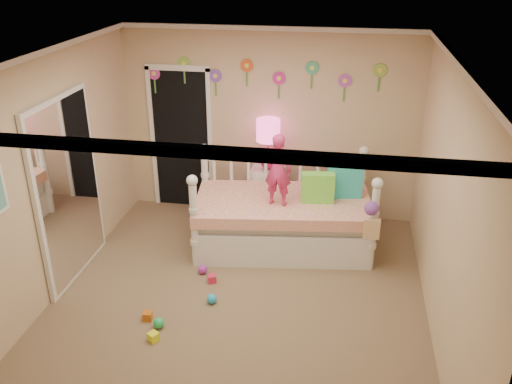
% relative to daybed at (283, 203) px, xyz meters
% --- Properties ---
extents(floor, '(4.00, 4.50, 0.01)m').
position_rel_daybed_xyz_m(floor, '(-0.32, -1.30, -0.60)').
color(floor, '#7F684C').
rests_on(floor, ground).
extents(ceiling, '(4.00, 4.50, 0.01)m').
position_rel_daybed_xyz_m(ceiling, '(-0.32, -1.30, 2.00)').
color(ceiling, white).
rests_on(ceiling, floor).
extents(back_wall, '(4.00, 0.01, 2.60)m').
position_rel_daybed_xyz_m(back_wall, '(-0.32, 0.95, 0.70)').
color(back_wall, tan).
rests_on(back_wall, floor).
extents(left_wall, '(0.01, 4.50, 2.60)m').
position_rel_daybed_xyz_m(left_wall, '(-2.32, -1.30, 0.70)').
color(left_wall, tan).
rests_on(left_wall, floor).
extents(right_wall, '(0.01, 4.50, 2.60)m').
position_rel_daybed_xyz_m(right_wall, '(1.68, -1.30, 0.70)').
color(right_wall, tan).
rests_on(right_wall, floor).
extents(crown_molding, '(4.00, 4.50, 0.06)m').
position_rel_daybed_xyz_m(crown_molding, '(-0.32, -1.30, 1.97)').
color(crown_molding, white).
rests_on(crown_molding, ceiling).
extents(daybed, '(2.33, 1.46, 1.19)m').
position_rel_daybed_xyz_m(daybed, '(0.00, 0.00, 0.00)').
color(daybed, white).
rests_on(daybed, floor).
extents(pillow_turquoise, '(0.44, 0.23, 0.42)m').
position_rel_daybed_xyz_m(pillow_turquoise, '(0.74, 0.18, 0.28)').
color(pillow_turquoise, '#2AD3BE').
rests_on(pillow_turquoise, daybed).
extents(pillow_lime, '(0.41, 0.18, 0.37)m').
position_rel_daybed_xyz_m(pillow_lime, '(0.42, -0.02, 0.25)').
color(pillow_lime, '#73E345').
rests_on(pillow_lime, daybed).
extents(child, '(0.35, 0.25, 0.89)m').
position_rel_daybed_xyz_m(child, '(-0.05, -0.17, 0.51)').
color(child, '#D93173').
rests_on(child, daybed).
extents(nightstand, '(0.46, 0.35, 0.75)m').
position_rel_daybed_xyz_m(nightstand, '(-0.30, 0.72, -0.22)').
color(nightstand, white).
rests_on(nightstand, floor).
extents(table_lamp, '(0.32, 0.32, 0.70)m').
position_rel_daybed_xyz_m(table_lamp, '(-0.30, 0.72, 0.61)').
color(table_lamp, '#D61C6D').
rests_on(table_lamp, nightstand).
extents(closet_doorway, '(0.90, 0.04, 2.07)m').
position_rel_daybed_xyz_m(closet_doorway, '(-1.57, 0.93, 0.44)').
color(closet_doorway, black).
rests_on(closet_doorway, back_wall).
extents(flower_decals, '(3.40, 0.02, 0.50)m').
position_rel_daybed_xyz_m(flower_decals, '(-0.41, 0.94, 1.34)').
color(flower_decals, '#B2668C').
rests_on(flower_decals, back_wall).
extents(mirror_closet, '(0.07, 1.30, 2.10)m').
position_rel_daybed_xyz_m(mirror_closet, '(-2.28, -1.00, 0.45)').
color(mirror_closet, white).
rests_on(mirror_closet, left_wall).
extents(hanging_bag, '(0.20, 0.16, 0.36)m').
position_rel_daybed_xyz_m(hanging_bag, '(1.05, -0.56, 0.13)').
color(hanging_bag, beige).
rests_on(hanging_bag, daybed).
extents(toy_scatter, '(0.90, 1.36, 0.11)m').
position_rel_daybed_xyz_m(toy_scatter, '(-0.80, -1.46, -0.54)').
color(toy_scatter, '#996666').
rests_on(toy_scatter, floor).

